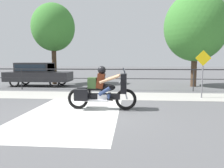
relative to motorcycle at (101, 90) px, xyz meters
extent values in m
plane|color=#565659|center=(-0.48, -0.32, -0.70)|extent=(120.00, 120.00, 0.00)
cube|color=#A8A59E|center=(-0.48, 3.08, -0.70)|extent=(44.00, 2.40, 0.01)
cube|color=silver|center=(-0.90, -0.52, -0.70)|extent=(3.09, 6.00, 0.01)
cube|color=#232326|center=(-0.48, 5.08, 0.54)|extent=(36.00, 0.04, 0.06)
cube|color=#232326|center=(-0.48, 5.08, 0.00)|extent=(36.00, 0.03, 0.04)
cylinder|color=#232326|center=(-5.58, 5.08, -0.07)|extent=(0.05, 0.05, 1.28)
cylinder|color=#232326|center=(-0.48, 5.08, -0.07)|extent=(0.05, 0.05, 1.28)
cylinder|color=#232326|center=(4.62, 5.08, -0.07)|extent=(0.05, 0.05, 1.28)
torus|color=black|center=(0.88, 0.00, -0.32)|extent=(0.76, 0.11, 0.76)
torus|color=black|center=(-0.85, 0.00, -0.32)|extent=(0.76, 0.11, 0.76)
cube|color=black|center=(0.01, 0.00, -0.22)|extent=(1.31, 0.22, 0.20)
cube|color=silver|center=(0.05, 0.00, -0.27)|extent=(0.34, 0.26, 0.26)
ellipsoid|color=black|center=(0.22, 0.00, 0.09)|extent=(0.56, 0.30, 0.26)
cube|color=black|center=(-0.16, 0.00, 0.03)|extent=(0.76, 0.28, 0.08)
cube|color=black|center=(0.80, 0.00, 0.24)|extent=(0.20, 0.58, 0.68)
cube|color=#1E232B|center=(0.82, 0.00, 0.68)|extent=(0.10, 0.49, 0.24)
cylinder|color=silver|center=(0.66, 0.00, 0.29)|extent=(0.04, 0.70, 0.04)
cylinder|color=silver|center=(-0.20, -0.16, -0.35)|extent=(0.95, 0.09, 0.09)
cube|color=black|center=(-0.67, -0.24, -0.15)|extent=(0.48, 0.28, 0.40)
cube|color=black|center=(-0.67, 0.24, -0.15)|extent=(0.48, 0.28, 0.40)
cylinder|color=silver|center=(0.85, 0.00, -0.04)|extent=(0.19, 0.06, 0.57)
cube|color=#4C1E0F|center=(-0.02, 0.00, 0.33)|extent=(0.31, 0.36, 0.55)
sphere|color=tan|center=(0.02, 0.00, 0.69)|extent=(0.23, 0.23, 0.23)
sphere|color=black|center=(0.02, 0.00, 0.71)|extent=(0.29, 0.29, 0.29)
cylinder|color=navy|center=(0.13, -0.15, -0.03)|extent=(0.44, 0.13, 0.34)
cylinder|color=navy|center=(0.28, -0.15, -0.21)|extent=(0.11, 0.11, 0.19)
cube|color=black|center=(0.33, -0.15, -0.30)|extent=(0.20, 0.10, 0.09)
cylinder|color=navy|center=(0.13, 0.15, -0.03)|extent=(0.44, 0.13, 0.34)
cylinder|color=navy|center=(0.28, 0.15, -0.21)|extent=(0.11, 0.11, 0.19)
cube|color=black|center=(0.33, 0.15, -0.30)|extent=(0.20, 0.10, 0.09)
cylinder|color=tan|center=(0.32, -0.30, 0.41)|extent=(0.71, 0.09, 0.31)
cylinder|color=tan|center=(0.32, 0.30, 0.41)|extent=(0.71, 0.09, 0.31)
cube|color=#2D4723|center=(-0.32, 0.00, 0.25)|extent=(0.31, 0.31, 0.38)
cube|color=#232326|center=(-5.25, 6.84, -0.03)|extent=(4.39, 1.69, 0.63)
cube|color=#232326|center=(-5.51, 6.84, 0.60)|extent=(2.28, 1.49, 0.63)
cube|color=#19232D|center=(-4.39, 6.84, 0.60)|extent=(0.04, 1.32, 0.50)
cube|color=#19232D|center=(-5.51, 6.84, 0.60)|extent=(2.10, 1.52, 0.41)
torus|color=black|center=(-3.89, 6.06, -0.35)|extent=(0.71, 0.11, 0.71)
torus|color=black|center=(-3.89, 7.61, -0.35)|extent=(0.71, 0.11, 0.71)
torus|color=black|center=(-6.61, 6.06, -0.35)|extent=(0.71, 0.11, 0.71)
torus|color=black|center=(-6.61, 7.61, -0.35)|extent=(0.71, 0.11, 0.71)
cylinder|color=slate|center=(4.37, 2.79, 0.31)|extent=(0.06, 0.06, 2.02)
cube|color=yellow|center=(4.37, 2.77, 1.16)|extent=(0.72, 0.02, 0.72)
cylinder|color=#473323|center=(5.30, 7.52, 0.44)|extent=(0.38, 0.38, 2.28)
ellipsoid|color=#3D7F33|center=(5.30, 7.52, 3.28)|extent=(4.12, 4.12, 4.53)
cylinder|color=#473323|center=(-4.65, 8.26, 0.74)|extent=(0.34, 0.34, 2.89)
ellipsoid|color=#3D7F33|center=(-4.65, 8.26, 3.48)|extent=(3.15, 3.15, 3.46)
camera|label=1|loc=(1.03, -7.65, 1.03)|focal=35.00mm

